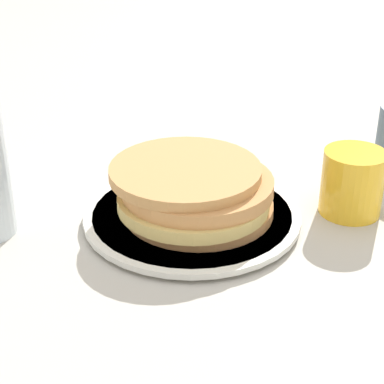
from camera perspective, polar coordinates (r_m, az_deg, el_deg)
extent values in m
plane|color=#BCB7AD|center=(0.78, -1.53, -3.04)|extent=(4.00, 4.00, 0.00)
cylinder|color=silver|center=(0.78, 0.00, -2.20)|extent=(0.24, 0.24, 0.01)
cylinder|color=silver|center=(0.78, 0.00, -2.05)|extent=(0.26, 0.26, 0.01)
cylinder|color=#B87D47|center=(0.78, 0.56, -1.35)|extent=(0.18, 0.18, 0.01)
cylinder|color=#D7B867|center=(0.77, 0.13, -0.69)|extent=(0.18, 0.18, 0.02)
cylinder|color=tan|center=(0.76, 0.48, 0.63)|extent=(0.18, 0.18, 0.02)
cylinder|color=tan|center=(0.76, -0.35, 1.78)|extent=(0.18, 0.18, 0.01)
cylinder|color=yellow|center=(0.81, 14.07, 0.82)|extent=(0.08, 0.08, 0.08)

